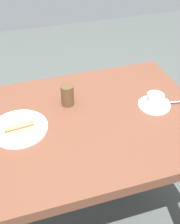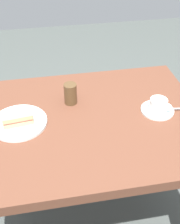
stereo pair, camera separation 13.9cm
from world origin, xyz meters
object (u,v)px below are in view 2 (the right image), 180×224
object	(u,v)px
sandwich_plate	(19,122)
drinking_glass	(70,94)
dining_table	(88,138)
coffee_cup	(159,104)
sandwich_front	(18,118)
spoon	(173,109)
coffee_saucer	(157,110)

from	to	relation	value
sandwich_plate	drinking_glass	world-z (taller)	drinking_glass
dining_table	sandwich_plate	bearing A→B (deg)	175.68
sandwich_plate	drinking_glass	size ratio (longest dim) A/B	2.41
coffee_cup	drinking_glass	world-z (taller)	drinking_glass
sandwich_front	spoon	distance (m)	0.74
sandwich_front	coffee_saucer	distance (m)	0.66
sandwich_plate	spoon	distance (m)	0.74
coffee_saucer	drinking_glass	xyz separation A→B (m)	(-0.40, 0.14, 0.05)
spoon	drinking_glass	world-z (taller)	drinking_glass
dining_table	coffee_cup	xyz separation A→B (m)	(0.35, 0.00, 0.16)
coffee_cup	spoon	size ratio (longest dim) A/B	0.99
dining_table	drinking_glass	xyz separation A→B (m)	(-0.06, 0.15, 0.17)
dining_table	coffee_saucer	size ratio (longest dim) A/B	7.00
sandwich_front	spoon	world-z (taller)	sandwich_front
coffee_cup	sandwich_plate	bearing A→B (deg)	177.96
dining_table	drinking_glass	distance (m)	0.23
dining_table	coffee_saucer	xyz separation A→B (m)	(0.34, 0.00, 0.12)
dining_table	spoon	distance (m)	0.44
dining_table	spoon	size ratio (longest dim) A/B	11.32
spoon	drinking_glass	xyz separation A→B (m)	(-0.48, 0.16, 0.04)
dining_table	coffee_saucer	distance (m)	0.37
dining_table	coffee_cup	distance (m)	0.38
drinking_glass	coffee_cup	bearing A→B (deg)	-19.69
coffee_saucer	sandwich_front	bearing A→B (deg)	178.85
spoon	coffee_saucer	bearing A→B (deg)	170.43
dining_table	sandwich_plate	distance (m)	0.34
coffee_cup	drinking_glass	distance (m)	0.43
sandwich_front	coffee_saucer	size ratio (longest dim) A/B	0.88
drinking_glass	dining_table	bearing A→B (deg)	-67.40
sandwich_front	coffee_saucer	bearing A→B (deg)	-1.15
dining_table	sandwich_front	size ratio (longest dim) A/B	7.97
coffee_cup	sandwich_front	bearing A→B (deg)	178.76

